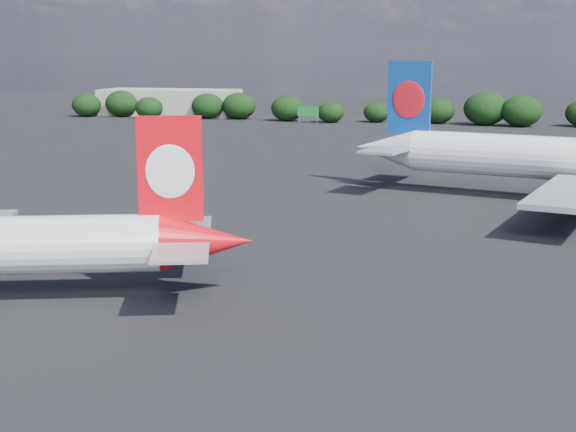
# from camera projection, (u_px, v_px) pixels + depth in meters

# --- Properties ---
(ground) EXTENTS (500.00, 500.00, 0.00)m
(ground) POSITION_uv_depth(u_px,v_px,m) (256.00, 199.00, 106.68)
(ground) COLOR black
(ground) RESTS_ON ground
(china_southern_airliner) EXTENTS (54.58, 52.28, 18.02)m
(china_southern_airliner) POSITION_uv_depth(u_px,v_px,m) (560.00, 160.00, 103.43)
(china_southern_airliner) COLOR white
(china_southern_airliner) RESTS_ON ground
(terminal_building) EXTENTS (42.00, 16.00, 8.00)m
(terminal_building) POSITION_uv_depth(u_px,v_px,m) (170.00, 102.00, 246.55)
(terminal_building) COLOR #A09A8A
(terminal_building) RESTS_ON ground
(highway_sign) EXTENTS (6.00, 0.30, 4.50)m
(highway_sign) POSITION_uv_depth(u_px,v_px,m) (308.00, 112.00, 220.65)
(highway_sign) COLOR #166E2C
(highway_sign) RESTS_ON ground
(billboard_yellow) EXTENTS (5.00, 0.30, 5.50)m
(billboard_yellow) POSITION_uv_depth(u_px,v_px,m) (420.00, 109.00, 219.30)
(billboard_yellow) COLOR gold
(billboard_yellow) RESTS_ON ground
(horizon_treeline) EXTENTS (199.06, 16.82, 8.89)m
(horizon_treeline) POSITION_uv_depth(u_px,v_px,m) (410.00, 110.00, 218.67)
(horizon_treeline) COLOR black
(horizon_treeline) RESTS_ON ground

